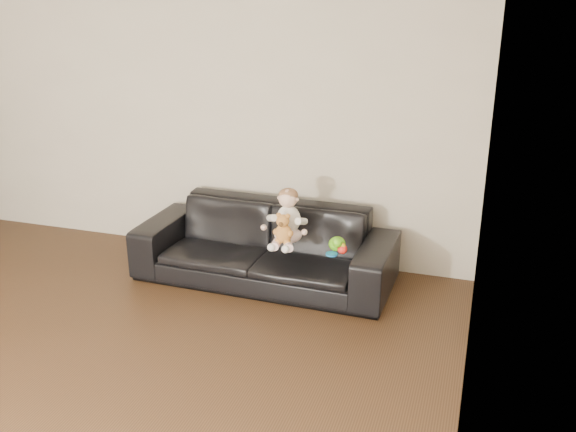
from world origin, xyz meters
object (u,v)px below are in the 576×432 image
(sofa, at_px, (265,245))
(toy_rattle, at_px, (342,249))
(teddy_bear, at_px, (283,229))
(toy_blue_disc, at_px, (332,254))
(baby, at_px, (288,219))
(toy_green, at_px, (337,244))

(sofa, height_order, toy_rattle, sofa)
(teddy_bear, height_order, toy_blue_disc, teddy_bear)
(baby, bearing_deg, toy_green, -19.18)
(sofa, bearing_deg, teddy_bear, -44.04)
(toy_blue_disc, bearing_deg, toy_green, 81.28)
(baby, xyz_separation_m, toy_green, (0.41, -0.03, -0.14))
(sofa, bearing_deg, toy_green, -11.17)
(toy_green, height_order, toy_blue_disc, toy_green)
(teddy_bear, bearing_deg, baby, 93.55)
(teddy_bear, relative_size, toy_green, 1.58)
(baby, xyz_separation_m, toy_rattle, (0.47, -0.09, -0.16))
(baby, relative_size, toy_blue_disc, 4.91)
(toy_green, xyz_separation_m, toy_rattle, (0.06, -0.05, -0.02))
(sofa, relative_size, teddy_bear, 8.70)
(toy_rattle, height_order, toy_blue_disc, toy_rattle)
(toy_rattle, bearing_deg, toy_green, 135.39)
(baby, height_order, toy_rattle, baby)
(toy_green, bearing_deg, toy_blue_disc, -98.72)
(teddy_bear, bearing_deg, sofa, 133.82)
(toy_blue_disc, bearing_deg, teddy_bear, -179.36)
(toy_green, distance_m, toy_blue_disc, 0.11)
(sofa, xyz_separation_m, baby, (0.24, -0.11, 0.29))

